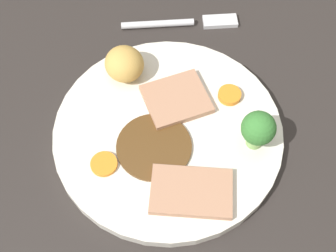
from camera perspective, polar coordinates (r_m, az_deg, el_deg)
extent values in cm
cube|color=#2B2623|center=(52.27, -1.70, -2.22)|extent=(120.00, 84.00, 3.60)
cylinder|color=silver|center=(50.00, 0.00, -0.99)|extent=(25.40, 25.40, 1.40)
cylinder|color=#563819|center=(48.29, -2.33, -2.63)|extent=(8.18, 8.18, 0.30)
cube|color=tan|center=(51.14, 1.06, 3.44)|extent=(8.07, 8.57, 0.80)
cube|color=tan|center=(45.85, 2.98, -8.31)|extent=(6.04, 8.73, 0.80)
ellipsoid|color=tan|center=(52.50, -5.56, 7.86)|extent=(6.37, 6.30, 3.75)
cylinder|color=orange|center=(47.73, -8.13, -4.80)|extent=(2.86, 2.86, 0.41)
cylinder|color=orange|center=(52.01, 7.82, 3.92)|extent=(2.66, 2.66, 0.68)
cylinder|color=#8CB766|center=(48.74, 10.99, -1.57)|extent=(1.75, 1.75, 1.84)
sphere|color=#387A33|center=(46.86, 11.43, -0.27)|extent=(3.65, 3.65, 3.65)
cylinder|color=silver|center=(60.24, -1.33, 12.84)|extent=(1.39, 9.53, 0.90)
cube|color=silver|center=(61.13, 6.62, 13.07)|extent=(2.23, 4.60, 0.60)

